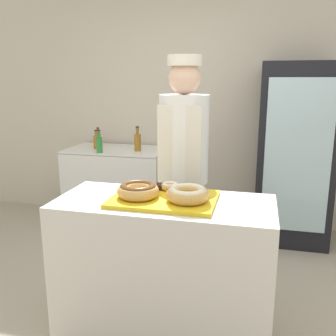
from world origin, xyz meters
The scene contains 16 objects.
ground_plane centered at (0.00, 0.00, 0.00)m, with size 14.00×14.00×0.00m, color #A89E89.
wall_back centered at (0.00, 2.13, 1.35)m, with size 8.00×0.06×2.70m.
display_counter centered at (0.00, 0.00, 0.46)m, with size 1.31×0.59×0.91m.
serving_tray centered at (0.00, 0.00, 0.92)m, with size 0.62×0.45×0.02m.
donut_chocolate_glaze centered at (-0.15, -0.04, 0.98)m, with size 0.25×0.25×0.08m.
donut_light_glaze centered at (0.15, -0.04, 0.98)m, with size 0.25×0.25×0.08m.
donut_mini_center centered at (0.00, 0.16, 0.96)m, with size 0.12×0.12×0.05m.
brownie_back_left centered at (-0.09, 0.16, 0.95)m, with size 0.08×0.08×0.03m.
brownie_back_right centered at (0.09, 0.16, 0.95)m, with size 0.08×0.08×0.03m.
baker_person centered at (-0.01, 0.62, 0.96)m, with size 0.37×0.37×1.79m.
beverage_fridge centered at (0.89, 1.74, 0.89)m, with size 0.72×0.58×1.78m.
chest_freezer centered at (-0.99, 1.75, 0.44)m, with size 1.08×0.64×0.87m.
bottle_green centered at (-1.08, 1.50, 0.96)m, with size 0.06×0.06×0.24m.
bottle_amber centered at (-1.21, 1.71, 0.95)m, with size 0.06×0.06×0.21m.
bottle_red centered at (-1.27, 1.90, 0.95)m, with size 0.06×0.06×0.21m.
bottle_amber_b centered at (-0.72, 1.68, 0.97)m, with size 0.07×0.07×0.26m.
Camera 1 is at (0.53, -2.07, 1.62)m, focal length 40.00 mm.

